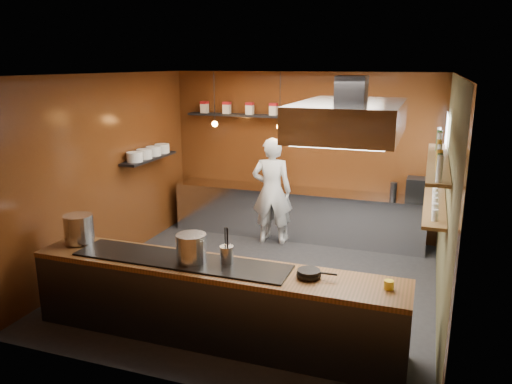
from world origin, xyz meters
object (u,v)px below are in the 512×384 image
at_px(extractor_hood, 350,118).
at_px(chef, 272,191).
at_px(stockpot_large, 79,229).
at_px(stockpot_small, 191,248).
at_px(espresso_machine, 418,189).

bearing_deg(extractor_hood, chef, 127.63).
bearing_deg(stockpot_large, stockpot_small, -4.04).
relative_size(stockpot_small, chef, 0.18).
distance_m(espresso_machine, chef, 2.49).
xyz_separation_m(stockpot_large, chef, (1.53, 3.23, -0.16)).
relative_size(extractor_hood, stockpot_small, 5.75).
xyz_separation_m(stockpot_large, espresso_machine, (3.98, 3.67, -0.03)).
distance_m(extractor_hood, stockpot_small, 2.41).
bearing_deg(stockpot_small, espresso_machine, 58.26).
height_order(stockpot_small, chef, chef).
distance_m(stockpot_large, chef, 3.58).
distance_m(stockpot_large, stockpot_small, 1.64).
height_order(extractor_hood, espresso_machine, extractor_hood).
relative_size(stockpot_large, stockpot_small, 1.05).
xyz_separation_m(extractor_hood, stockpot_large, (-3.18, -1.10, -1.39)).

